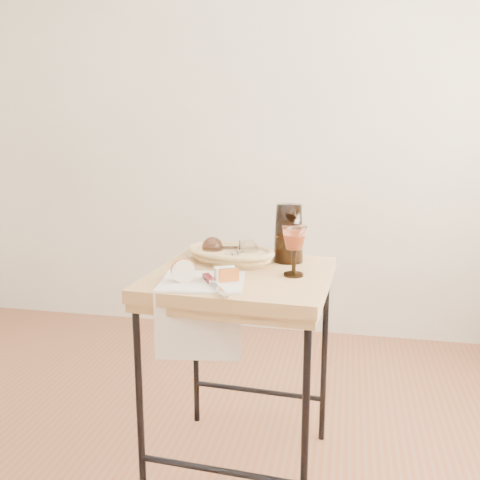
% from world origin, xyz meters
% --- Properties ---
extents(wall_back, '(3.60, 0.00, 2.70)m').
position_xyz_m(wall_back, '(0.00, 1.80, 1.35)').
color(wall_back, '#C2B59E').
rests_on(wall_back, ground).
extents(side_table, '(0.65, 0.65, 0.78)m').
position_xyz_m(side_table, '(0.33, 0.34, 0.39)').
color(side_table, olive).
rests_on(side_table, floor).
extents(tea_towel, '(0.30, 0.28, 0.01)m').
position_xyz_m(tea_towel, '(0.23, 0.19, 0.78)').
color(tea_towel, beige).
rests_on(tea_towel, side_table).
extents(bread_basket, '(0.38, 0.32, 0.05)m').
position_xyz_m(bread_basket, '(0.26, 0.47, 0.81)').
color(bread_basket, tan).
rests_on(bread_basket, side_table).
extents(goblet_lying_a, '(0.14, 0.10, 0.08)m').
position_xyz_m(goblet_lying_a, '(0.23, 0.49, 0.83)').
color(goblet_lying_a, '#4F3326').
rests_on(goblet_lying_a, bread_basket).
extents(goblet_lying_b, '(0.12, 0.14, 0.07)m').
position_xyz_m(goblet_lying_b, '(0.31, 0.45, 0.83)').
color(goblet_lying_b, white).
rests_on(goblet_lying_b, bread_basket).
extents(pitcher, '(0.23, 0.28, 0.26)m').
position_xyz_m(pitcher, '(0.47, 0.53, 0.89)').
color(pitcher, black).
rests_on(pitcher, side_table).
extents(wine_goblet, '(0.09, 0.09, 0.18)m').
position_xyz_m(wine_goblet, '(0.51, 0.33, 0.87)').
color(wine_goblet, white).
rests_on(wine_goblet, side_table).
extents(apple_half, '(0.09, 0.07, 0.08)m').
position_xyz_m(apple_half, '(0.17, 0.18, 0.83)').
color(apple_half, '#B30306').
rests_on(apple_half, tea_towel).
extents(apple_wedge, '(0.08, 0.06, 0.05)m').
position_xyz_m(apple_wedge, '(0.30, 0.21, 0.81)').
color(apple_wedge, '#F6E8CB').
rests_on(apple_wedge, tea_towel).
extents(table_knife, '(0.14, 0.21, 0.02)m').
position_xyz_m(table_knife, '(0.28, 0.14, 0.80)').
color(table_knife, silver).
rests_on(table_knife, tea_towel).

